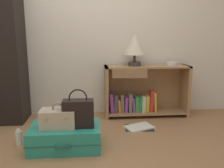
% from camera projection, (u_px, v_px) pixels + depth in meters
% --- Properties ---
extents(ground_plane, '(9.00, 9.00, 0.00)m').
position_uv_depth(ground_plane, '(88.00, 163.00, 2.13)').
color(ground_plane, '#9E7047').
extents(back_wall, '(6.40, 0.10, 2.60)m').
position_uv_depth(back_wall, '(88.00, 23.00, 3.34)').
color(back_wall, silver).
rests_on(back_wall, ground_plane).
extents(bookshelf, '(1.17, 0.35, 0.72)m').
position_uv_depth(bookshelf, '(142.00, 92.00, 3.36)').
color(bookshelf, '#A37A51').
rests_on(bookshelf, ground_plane).
extents(table_lamp, '(0.29, 0.29, 0.43)m').
position_uv_depth(table_lamp, '(135.00, 46.00, 3.23)').
color(table_lamp, '#3D3838').
rests_on(table_lamp, bookshelf).
extents(bowl, '(0.15, 0.15, 0.04)m').
position_uv_depth(bowl, '(172.00, 64.00, 3.33)').
color(bowl, silver).
rests_on(bowl, bookshelf).
extents(suitcase_large, '(0.71, 0.47, 0.23)m').
position_uv_depth(suitcase_large, '(65.00, 137.00, 2.42)').
color(suitcase_large, teal).
rests_on(suitcase_large, ground_plane).
extents(train_case, '(0.34, 0.22, 0.25)m').
position_uv_depth(train_case, '(58.00, 118.00, 2.35)').
color(train_case, '#B7A88E').
rests_on(train_case, suitcase_large).
extents(handbag, '(0.31, 0.14, 0.39)m').
position_uv_depth(handbag, '(78.00, 113.00, 2.35)').
color(handbag, black).
rests_on(handbag, suitcase_large).
extents(bottle, '(0.06, 0.06, 0.17)m').
position_uv_depth(bottle, '(19.00, 138.00, 2.48)').
color(bottle, white).
rests_on(bottle, ground_plane).
extents(open_book_on_floor, '(0.40, 0.33, 0.02)m').
position_uv_depth(open_book_on_floor, '(139.00, 127.00, 2.94)').
color(open_book_on_floor, white).
rests_on(open_book_on_floor, ground_plane).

